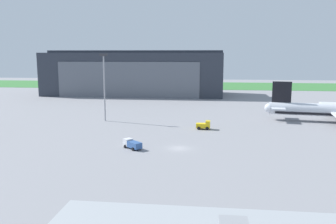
# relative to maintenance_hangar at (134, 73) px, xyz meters

# --- Properties ---
(ground_plane) EXTENTS (440.00, 440.00, 0.00)m
(ground_plane) POSITION_rel_maintenance_hangar_xyz_m (32.69, -105.29, -10.94)
(ground_plane) COLOR gray
(grass_field_strip) EXTENTS (440.00, 56.00, 0.08)m
(grass_field_strip) POSITION_rel_maintenance_hangar_xyz_m (32.69, 56.26, -10.90)
(grass_field_strip) COLOR #397738
(grass_field_strip) RESTS_ON ground_plane
(maintenance_hangar) EXTENTS (90.76, 31.77, 22.80)m
(maintenance_hangar) POSITION_rel_maintenance_hangar_xyz_m (0.00, 0.00, 0.00)
(maintenance_hangar) COLOR #2D333D
(maintenance_hangar) RESTS_ON ground_plane
(fuel_bowser) EXTENTS (3.96, 2.57, 2.44)m
(fuel_bowser) POSITION_rel_maintenance_hangar_xyz_m (37.91, -83.86, -9.76)
(fuel_bowser) COLOR yellow
(fuel_bowser) RESTS_ON ground_plane
(ops_van) EXTENTS (4.97, 4.72, 2.00)m
(ops_van) POSITION_rel_maintenance_hangar_xyz_m (22.26, -106.68, -9.88)
(ops_van) COLOR silver
(ops_van) RESTS_ON ground_plane
(apron_light_mast) EXTENTS (2.40, 0.50, 21.18)m
(apron_light_mast) POSITION_rel_maintenance_hangar_xyz_m (6.52, -74.95, 1.33)
(apron_light_mast) COLOR #99999E
(apron_light_mast) RESTS_ON ground_plane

